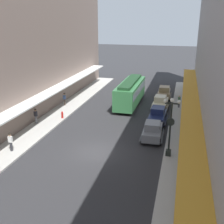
# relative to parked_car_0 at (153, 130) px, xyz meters

# --- Properties ---
(ground_plane) EXTENTS (200.00, 200.00, 0.00)m
(ground_plane) POSITION_rel_parked_car_0_xyz_m (-4.62, -4.13, -0.94)
(ground_plane) COLOR #2D2D30
(sidewalk_left) EXTENTS (3.00, 60.00, 0.15)m
(sidewalk_left) POSITION_rel_parked_car_0_xyz_m (-12.12, -4.13, -0.87)
(sidewalk_left) COLOR #B7B5AD
(sidewalk_left) RESTS_ON ground
(sidewalk_right) EXTENTS (3.00, 60.00, 0.15)m
(sidewalk_right) POSITION_rel_parked_car_0_xyz_m (2.88, -4.13, -0.87)
(sidewalk_right) COLOR #B7B5AD
(sidewalk_right) RESTS_ON ground
(parked_car_0) EXTENTS (2.22, 4.29, 1.84)m
(parked_car_0) POSITION_rel_parked_car_0_xyz_m (0.00, 0.00, 0.00)
(parked_car_0) COLOR slate
(parked_car_0) RESTS_ON ground
(parked_car_1) EXTENTS (2.23, 4.29, 1.84)m
(parked_car_1) POSITION_rel_parked_car_0_xyz_m (0.03, 4.46, 0.00)
(parked_car_1) COLOR #19234C
(parked_car_1) RESTS_ON ground
(parked_car_2) EXTENTS (2.27, 4.31, 1.84)m
(parked_car_2) POSITION_rel_parked_car_0_xyz_m (-0.03, 14.96, 0.00)
(parked_car_2) COLOR #997F5B
(parked_car_2) RESTS_ON ground
(parked_car_3) EXTENTS (2.26, 4.30, 1.84)m
(parked_car_3) POSITION_rel_parked_car_0_xyz_m (-0.11, 9.69, 0.00)
(parked_car_3) COLOR beige
(parked_car_3) RESTS_ON ground
(streetcar) EXTENTS (2.61, 9.62, 3.46)m
(streetcar) POSITION_rel_parked_car_0_xyz_m (-4.30, 10.42, 0.96)
(streetcar) COLOR #33723F
(streetcar) RESTS_ON ground
(lamp_post_with_clock) EXTENTS (1.42, 0.44, 5.16)m
(lamp_post_with_clock) POSITION_rel_parked_car_0_xyz_m (1.78, -3.35, 2.04)
(lamp_post_with_clock) COLOR black
(lamp_post_with_clock) RESTS_ON sidewalk_right
(fire_hydrant) EXTENTS (0.24, 0.24, 0.82)m
(fire_hydrant) POSITION_rel_parked_car_0_xyz_m (-10.97, 2.88, -0.38)
(fire_hydrant) COLOR #B21E19
(fire_hydrant) RESTS_ON sidewalk_left
(pedestrian_0) EXTENTS (0.36, 0.28, 1.67)m
(pedestrian_0) POSITION_rel_parked_car_0_xyz_m (3.25, 13.66, 0.07)
(pedestrian_0) COLOR #4C4238
(pedestrian_0) RESTS_ON sidewalk_right
(pedestrian_1) EXTENTS (0.36, 0.28, 1.67)m
(pedestrian_1) POSITION_rel_parked_car_0_xyz_m (3.87, -3.17, 0.07)
(pedestrian_1) COLOR #4C4238
(pedestrian_1) RESTS_ON sidewalk_right
(pedestrian_2) EXTENTS (0.36, 0.24, 1.64)m
(pedestrian_2) POSITION_rel_parked_car_0_xyz_m (2.25, 10.52, 0.05)
(pedestrian_2) COLOR slate
(pedestrian_2) RESTS_ON sidewalk_right
(pedestrian_3) EXTENTS (0.36, 0.28, 1.67)m
(pedestrian_3) POSITION_rel_parked_car_0_xyz_m (-13.11, 0.58, 0.07)
(pedestrian_3) COLOR slate
(pedestrian_3) RESTS_ON sidewalk_left
(pedestrian_4) EXTENTS (0.36, 0.28, 1.67)m
(pedestrian_4) POSITION_rel_parked_car_0_xyz_m (-11.84, -6.04, 0.07)
(pedestrian_4) COLOR #2D2D33
(pedestrian_4) RESTS_ON sidewalk_left
(pedestrian_5) EXTENTS (0.36, 0.28, 1.67)m
(pedestrian_5) POSITION_rel_parked_car_0_xyz_m (-12.75, 7.57, 0.07)
(pedestrian_5) COLOR #4C4238
(pedestrian_5) RESTS_ON sidewalk_left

